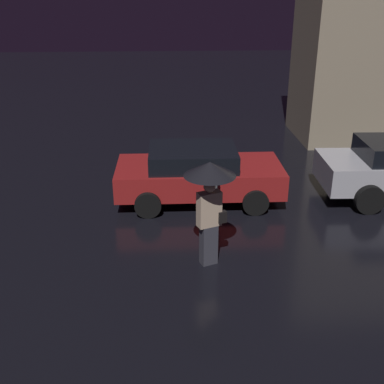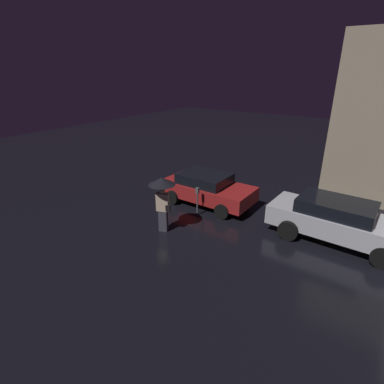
% 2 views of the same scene
% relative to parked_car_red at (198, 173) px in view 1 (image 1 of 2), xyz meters
% --- Properties ---
extents(parked_car_red, '(3.95, 2.01, 1.32)m').
position_rel_parked_car_red_xyz_m(parked_car_red, '(0.00, 0.00, 0.00)').
color(parked_car_red, maroon).
rests_on(parked_car_red, ground).
extents(pedestrian_with_umbrella, '(0.93, 0.93, 2.03)m').
position_rel_parked_car_red_xyz_m(pedestrian_with_umbrella, '(0.01, -2.93, 0.84)').
color(pedestrian_with_umbrella, '#383842').
rests_on(pedestrian_with_umbrella, ground).
extents(parking_meter, '(0.12, 0.10, 1.17)m').
position_rel_parked_car_red_xyz_m(parking_meter, '(0.32, -1.21, 0.03)').
color(parking_meter, '#4C5154').
rests_on(parking_meter, ground).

